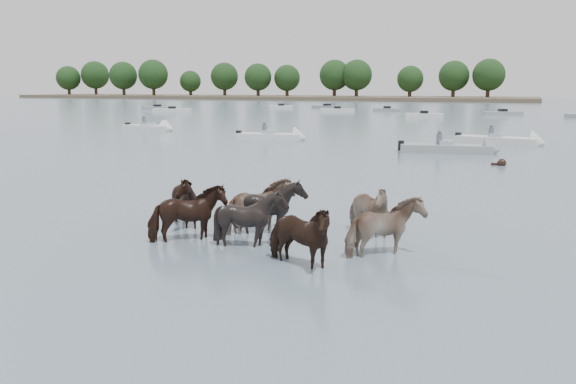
% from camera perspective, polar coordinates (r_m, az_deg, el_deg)
% --- Properties ---
extents(ground, '(400.00, 400.00, 0.00)m').
position_cam_1_polar(ground, '(13.77, -14.34, -6.32)').
color(ground, '#4D5F6F').
rests_on(ground, ground).
extents(shoreline, '(160.00, 30.00, 1.00)m').
position_cam_1_polar(shoreline, '(178.48, -3.27, 9.30)').
color(shoreline, '#4C4233').
rests_on(shoreline, ground).
extents(pony_herd, '(8.01, 4.81, 1.66)m').
position_cam_1_polar(pony_herd, '(14.65, -1.89, -2.46)').
color(pony_herd, black).
rests_on(pony_herd, ground).
extents(swimming_pony, '(0.72, 0.44, 0.44)m').
position_cam_1_polar(swimming_pony, '(30.64, 20.21, 2.67)').
color(swimming_pony, black).
rests_on(swimming_pony, ground).
extents(motorboat_a, '(5.39, 2.39, 1.92)m').
position_cam_1_polar(motorboat_a, '(42.26, -0.86, 5.43)').
color(motorboat_a, silver).
rests_on(motorboat_a, ground).
extents(motorboat_b, '(5.93, 2.52, 1.92)m').
position_cam_1_polar(motorboat_b, '(35.65, 16.54, 4.08)').
color(motorboat_b, gray).
rests_on(motorboat_b, ground).
extents(motorboat_c, '(6.08, 2.80, 1.92)m').
position_cam_1_polar(motorboat_c, '(41.90, 20.94, 4.71)').
color(motorboat_c, silver).
rests_on(motorboat_c, ground).
extents(motorboat_f, '(5.28, 1.92, 1.92)m').
position_cam_1_polar(motorboat_f, '(52.54, -13.00, 6.15)').
color(motorboat_f, silver).
rests_on(motorboat_f, ground).
extents(distant_flotilla, '(104.75, 25.89, 0.93)m').
position_cam_1_polar(distant_flotilla, '(85.40, 17.73, 7.48)').
color(distant_flotilla, gray).
rests_on(distant_flotilla, ground).
extents(treeline, '(145.08, 17.43, 12.28)m').
position_cam_1_polar(treeline, '(178.45, -4.61, 11.30)').
color(treeline, '#382619').
rests_on(treeline, ground).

